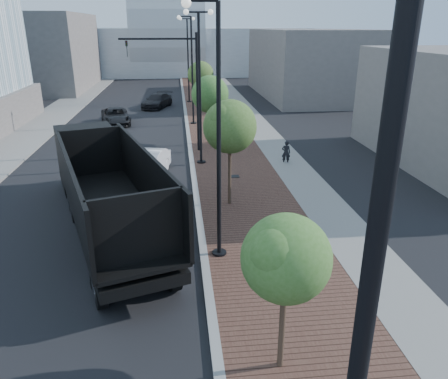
{
  "coord_description": "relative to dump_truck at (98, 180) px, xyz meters",
  "views": [
    {
      "loc": [
        -0.8,
        -4.65,
        8.37
      ],
      "look_at": [
        1.0,
        12.0,
        2.0
      ],
      "focal_mm": 34.55,
      "sensor_mm": 36.0,
      "label": 1
    }
  ],
  "objects": [
    {
      "name": "dark_car_far",
      "position": [
        1.64,
        28.42,
        -0.91
      ],
      "size": [
        3.75,
        5.52,
        1.48
      ],
      "primitive_type": "imported",
      "rotation": [
        0.0,
        0.0,
        -0.36
      ],
      "color": "black",
      "rests_on": "ground"
    },
    {
      "name": "sidewalk",
      "position": [
        8.11,
        25.27,
        -1.59
      ],
      "size": [
        7.0,
        140.0,
        0.12
      ],
      "primitive_type": "cube",
      "color": "#4C2D23",
      "rests_on": "ground"
    },
    {
      "name": "curb",
      "position": [
        4.61,
        25.27,
        -1.58
      ],
      "size": [
        0.3,
        140.0,
        0.14
      ],
      "primitive_type": "cube",
      "color": "gray",
      "rests_on": "ground"
    },
    {
      "name": "traffic_mast",
      "position": [
        4.31,
        10.27,
        3.33
      ],
      "size": [
        5.09,
        0.2,
        8.0
      ],
      "color": "black",
      "rests_on": "ground"
    },
    {
      "name": "white_sedan",
      "position": [
        1.93,
        5.15,
        -0.89
      ],
      "size": [
        2.78,
        4.87,
        1.52
      ],
      "primitive_type": "imported",
      "rotation": [
        0.0,
        0.0,
        -0.27
      ],
      "color": "silver",
      "rests_on": "ground"
    },
    {
      "name": "tree_2",
      "position": [
        6.26,
        12.3,
        2.06
      ],
      "size": [
        2.72,
        2.72,
        5.08
      ],
      "color": "#382619",
      "rests_on": "ground"
    },
    {
      "name": "pedestrian",
      "position": [
        10.64,
        6.7,
        -0.88
      ],
      "size": [
        0.62,
        0.46,
        1.54
      ],
      "primitive_type": "imported",
      "rotation": [
        0.0,
        0.0,
        2.96
      ],
      "color": "black",
      "rests_on": "ground"
    },
    {
      "name": "streetlight_1",
      "position": [
        5.1,
        -4.73,
        2.69
      ],
      "size": [
        1.44,
        0.56,
        9.21
      ],
      "color": "black",
      "rests_on": "ground"
    },
    {
      "name": "utility_cover_2",
      "position": [
        7.01,
        4.27,
        -1.52
      ],
      "size": [
        0.5,
        0.5,
        0.02
      ],
      "primitive_type": "cube",
      "color": "black",
      "rests_on": "sidewalk"
    },
    {
      "name": "concrete_strip",
      "position": [
        10.81,
        25.27,
        -1.59
      ],
      "size": [
        2.4,
        140.0,
        0.13
      ],
      "primitive_type": "cube",
      "color": "slate",
      "rests_on": "ground"
    },
    {
      "name": "streetlight_4",
      "position": [
        5.21,
        31.27,
        3.17
      ],
      "size": [
        1.72,
        0.56,
        9.28
      ],
      "color": "black",
      "rests_on": "ground"
    },
    {
      "name": "streetlight_2",
      "position": [
        5.21,
        7.27,
        3.17
      ],
      "size": [
        1.72,
        0.56,
        9.28
      ],
      "color": "black",
      "rests_on": "ground"
    },
    {
      "name": "tree_3",
      "position": [
        6.26,
        24.3,
        2.25
      ],
      "size": [
        2.58,
        2.57,
        5.2
      ],
      "color": "#382619",
      "rests_on": "ground"
    },
    {
      "name": "dump_truck",
      "position": [
        0.0,
        0.0,
        0.0
      ],
      "size": [
        7.02,
        14.21,
        3.92
      ],
      "rotation": [
        0.0,
        0.0,
        0.31
      ],
      "color": "black",
      "rests_on": "ground"
    },
    {
      "name": "streetlight_3",
      "position": [
        5.1,
        19.27,
        2.69
      ],
      "size": [
        1.44,
        0.56,
        9.21
      ],
      "color": "black",
      "rests_on": "ground"
    },
    {
      "name": "tree_0",
      "position": [
        6.26,
        -10.7,
        1.6
      ],
      "size": [
        2.24,
        2.16,
        4.35
      ],
      "color": "#382619",
      "rests_on": "ground"
    },
    {
      "name": "dark_car_mid",
      "position": [
        -1.8,
        20.36,
        -0.94
      ],
      "size": [
        3.31,
        5.47,
        1.42
      ],
      "primitive_type": "imported",
      "rotation": [
        0.0,
        0.0,
        0.2
      ],
      "color": "black",
      "rests_on": "ground"
    },
    {
      "name": "commercial_block_nw",
      "position": [
        -15.39,
        45.27,
        3.35
      ],
      "size": [
        14.0,
        20.0,
        10.0
      ],
      "primitive_type": "cube",
      "color": "#625C58",
      "rests_on": "ground"
    },
    {
      "name": "commercial_block_ne",
      "position": [
        20.61,
        35.27,
        2.35
      ],
      "size": [
        12.0,
        22.0,
        8.0
      ],
      "primitive_type": "cube",
      "color": "#635D59",
      "rests_on": "ground"
    },
    {
      "name": "west_sidewalk",
      "position": [
        -8.39,
        25.27,
        -1.59
      ],
      "size": [
        4.0,
        140.0,
        0.12
      ],
      "primitive_type": "cube",
      "color": "slate",
      "rests_on": "ground"
    },
    {
      "name": "utility_cover_1",
      "position": [
        7.01,
        -6.73,
        -1.52
      ],
      "size": [
        0.5,
        0.5,
        0.02
      ],
      "primitive_type": "cube",
      "color": "black",
      "rests_on": "sidewalk"
    },
    {
      "name": "tree_1",
      "position": [
        6.26,
        0.3,
        2.31
      ],
      "size": [
        2.54,
        2.52,
        5.24
      ],
      "color": "#382619",
      "rests_on": "ground"
    },
    {
      "name": "convention_center",
      "position": [
        2.61,
        70.27,
        4.35
      ],
      "size": [
        50.0,
        30.0,
        50.0
      ],
      "color": "#AAB1B4",
      "rests_on": "ground"
    }
  ]
}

